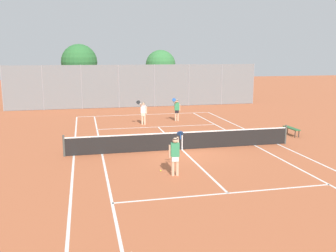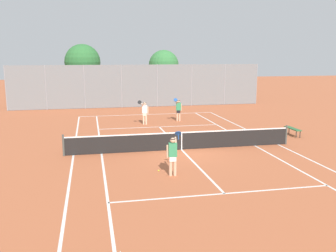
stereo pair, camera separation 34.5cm
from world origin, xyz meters
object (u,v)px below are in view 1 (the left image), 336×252
at_px(loose_tennis_ball_1, 161,171).
at_px(player_far_left, 143,112).
at_px(tennis_net, 182,140).
at_px(loose_tennis_ball_0, 144,116).
at_px(player_near_side, 175,154).
at_px(tree_behind_right, 161,66).
at_px(courtside_bench, 291,129).
at_px(tree_behind_left, 80,63).
at_px(player_far_right, 177,109).

bearing_deg(loose_tennis_ball_1, player_far_left, 84.75).
distance_m(tennis_net, loose_tennis_ball_0, 11.18).
bearing_deg(player_near_side, loose_tennis_ball_0, 85.52).
xyz_separation_m(tennis_net, player_near_side, (-1.37, -4.03, 0.42)).
bearing_deg(player_far_left, loose_tennis_ball_1, -95.25).
bearing_deg(player_far_left, player_near_side, -92.63).
bearing_deg(tree_behind_right, courtside_bench, -76.83).
bearing_deg(tennis_net, loose_tennis_ball_0, 90.92).
height_order(loose_tennis_ball_1, tree_behind_left, tree_behind_left).
relative_size(courtside_bench, tree_behind_right, 0.28).
relative_size(player_far_right, tree_behind_left, 0.30).
bearing_deg(player_far_left, tree_behind_left, 109.10).
bearing_deg(loose_tennis_ball_0, player_far_right, -54.94).
relative_size(player_far_right, loose_tennis_ball_0, 26.88).
height_order(player_near_side, player_far_left, same).
relative_size(tennis_net, loose_tennis_ball_1, 181.82).
relative_size(tennis_net, player_far_right, 6.76).
bearing_deg(player_far_right, loose_tennis_ball_1, -107.34).
xyz_separation_m(loose_tennis_ball_0, courtside_bench, (7.67, -9.20, 0.38)).
xyz_separation_m(player_far_left, tree_behind_right, (4.01, 12.98, 2.77)).
bearing_deg(loose_tennis_ball_1, player_far_right, 72.66).
xyz_separation_m(player_near_side, tree_behind_right, (4.53, 24.48, 2.77)).
xyz_separation_m(loose_tennis_ball_0, tree_behind_left, (-4.91, 8.57, 4.02)).
bearing_deg(player_far_right, tree_behind_right, 83.63).
xyz_separation_m(player_near_side, player_far_left, (0.53, 11.50, 0.00)).
bearing_deg(loose_tennis_ball_0, tree_behind_right, 70.21).
bearing_deg(loose_tennis_ball_1, player_near_side, -55.49).
bearing_deg(tree_behind_left, tree_behind_right, 4.96).
bearing_deg(tree_behind_right, player_far_left, -107.15).
relative_size(player_far_left, courtside_bench, 1.18).
distance_m(player_far_left, loose_tennis_ball_0, 3.86).
relative_size(loose_tennis_ball_0, loose_tennis_ball_1, 1.00).
bearing_deg(tree_behind_left, player_near_side, -81.11).
bearing_deg(player_far_left, tree_behind_right, 72.85).
height_order(loose_tennis_ball_1, tree_behind_right, tree_behind_right).
distance_m(tennis_net, player_near_side, 4.28).
relative_size(player_near_side, tree_behind_right, 0.33).
relative_size(loose_tennis_ball_0, tree_behind_left, 0.01).
bearing_deg(player_far_right, tennis_net, -102.26).
xyz_separation_m(loose_tennis_ball_1, tree_behind_right, (5.00, 23.80, 3.66)).
relative_size(player_far_left, tree_behind_right, 0.33).
distance_m(loose_tennis_ball_1, courtside_bench, 10.74).
relative_size(player_near_side, loose_tennis_ball_0, 26.88).
xyz_separation_m(player_far_right, tree_behind_right, (1.35, 12.12, 2.77)).
distance_m(player_near_side, loose_tennis_ball_0, 15.27).
height_order(loose_tennis_ball_1, courtside_bench, courtside_bench).
bearing_deg(tree_behind_right, player_far_right, -96.37).
relative_size(player_far_right, courtside_bench, 1.18).
distance_m(player_far_left, tree_behind_left, 13.35).
relative_size(tennis_net, tree_behind_left, 2.03).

